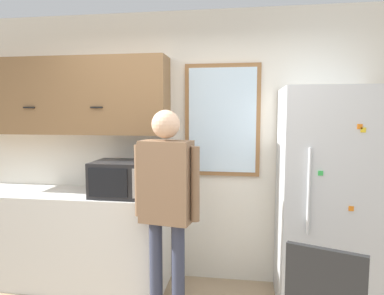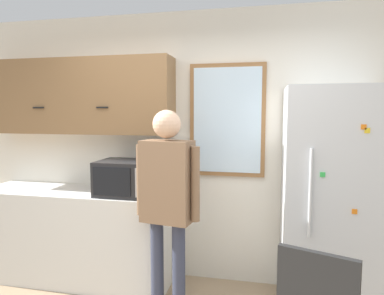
% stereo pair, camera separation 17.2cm
% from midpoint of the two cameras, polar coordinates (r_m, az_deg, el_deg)
% --- Properties ---
extents(back_wall, '(6.00, 0.06, 2.70)m').
position_cam_midpoint_polar(back_wall, '(3.47, -1.13, -0.10)').
color(back_wall, silver).
rests_on(back_wall, ground_plane).
extents(counter, '(1.97, 0.59, 0.93)m').
position_cam_midpoint_polar(counter, '(3.77, -21.09, -13.84)').
color(counter, silver).
rests_on(counter, ground_plane).
extents(upper_cabinets, '(1.97, 0.34, 0.75)m').
position_cam_midpoint_polar(upper_cabinets, '(3.68, -20.85, 7.97)').
color(upper_cabinets, olive).
extents(microwave, '(0.51, 0.43, 0.33)m').
position_cam_midpoint_polar(microwave, '(3.32, -13.20, -5.05)').
color(microwave, '#232326').
rests_on(microwave, counter).
extents(person, '(0.56, 0.28, 1.73)m').
position_cam_midpoint_polar(person, '(2.83, -6.05, -7.49)').
color(person, '#33384C').
rests_on(person, ground_plane).
extents(refrigerator, '(0.79, 0.74, 1.92)m').
position_cam_midpoint_polar(refrigerator, '(3.17, 20.03, -8.23)').
color(refrigerator, silver).
rests_on(refrigerator, ground_plane).
extents(window, '(0.74, 0.05, 1.10)m').
position_cam_midpoint_polar(window, '(3.37, 3.61, 4.54)').
color(window, olive).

